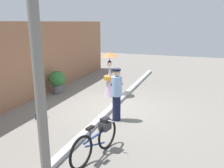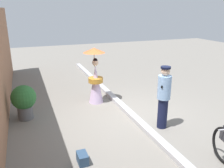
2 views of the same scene
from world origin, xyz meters
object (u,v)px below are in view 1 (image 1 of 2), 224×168
(potted_plant_by_door, at_px, (58,81))
(utility_pole, at_px, (38,65))
(person_with_parasol, at_px, (110,75))
(backpack_on_pavement, at_px, (41,115))
(person_officer, at_px, (117,93))
(bicycle_near_officer, at_px, (97,139))

(potted_plant_by_door, xyz_separation_m, utility_pole, (-5.45, -3.29, 1.82))
(person_with_parasol, xyz_separation_m, utility_pole, (-5.91, -1.02, 1.51))
(backpack_on_pavement, height_order, utility_pole, utility_pole)
(person_officer, relative_size, potted_plant_by_door, 1.67)
(person_with_parasol, relative_size, backpack_on_pavement, 5.71)
(potted_plant_by_door, relative_size, utility_pole, 0.21)
(person_officer, xyz_separation_m, backpack_on_pavement, (-0.75, 2.37, -0.78))
(person_officer, xyz_separation_m, person_with_parasol, (2.34, 1.13, -0.01))
(bicycle_near_officer, distance_m, person_officer, 2.21)
(backpack_on_pavement, bearing_deg, utility_pole, -141.30)
(person_with_parasol, distance_m, utility_pole, 6.19)
(person_officer, xyz_separation_m, utility_pole, (-3.57, 0.11, 1.50))
(utility_pole, bearing_deg, potted_plant_by_door, 31.12)
(bicycle_near_officer, relative_size, utility_pole, 0.36)
(person_with_parasol, height_order, potted_plant_by_door, person_with_parasol)
(person_with_parasol, bearing_deg, utility_pole, -170.21)
(utility_pole, bearing_deg, person_with_parasol, 9.79)
(person_with_parasol, relative_size, utility_pole, 0.39)
(bicycle_near_officer, bearing_deg, person_officer, 7.22)
(bicycle_near_officer, relative_size, person_officer, 1.03)
(potted_plant_by_door, bearing_deg, bicycle_near_officer, -137.64)
(person_with_parasol, distance_m, backpack_on_pavement, 3.42)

